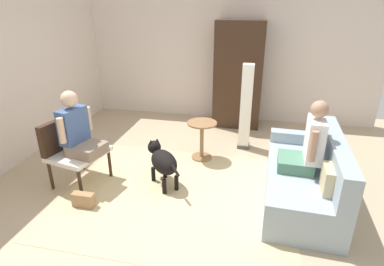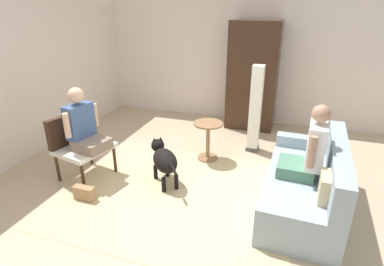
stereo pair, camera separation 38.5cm
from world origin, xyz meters
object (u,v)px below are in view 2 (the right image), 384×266
Objects in this scene: round_end_table at (208,138)px; armchair at (78,140)px; person_on_armchair at (83,125)px; dog at (164,159)px; armoire_cabinet at (253,76)px; handbag at (84,193)px; column_lamp at (255,110)px; couch at (307,186)px; person_on_couch at (309,150)px.

armchair is at bearing -146.65° from round_end_table.
person_on_armchair reaches higher than dog.
armoire_cabinet reaches higher than dog.
dog is 2.42× the size of handbag.
dog reaches higher than handbag.
column_lamp is 1.15m from armoire_cabinet.
couch reaches higher than round_end_table.
round_end_table is (-1.46, 0.87, 0.06)m from couch.
round_end_table is at bearing 67.31° from dog.
person_on_couch is 1.30× the size of dog.
handbag is at bearing -165.04° from couch.
person_on_couch is 2.76m from handbag.
column_lamp is 5.21× the size of handbag.
round_end_table is 0.30× the size of armoire_cabinet.
person_on_couch is at bearing 3.85° from person_on_armchair.
armchair is 1.24m from dog.
armoire_cabinet is (1.98, 2.68, 0.48)m from armchair.
person_on_couch is 2.73m from armoire_cabinet.
armoire_cabinet is (-1.06, 2.51, 0.70)m from couch.
column_lamp is (2.21, 1.60, 0.17)m from armchair.
handbag is (-0.80, -0.70, -0.26)m from dog.
couch is 1.70m from round_end_table.
armoire_cabinet is (-1.02, 2.52, 0.23)m from person_on_couch.
armchair reaches higher than handbag.
person_on_armchair is 1.36× the size of round_end_table.
couch is 0.88× the size of armoire_cabinet.
column_lamp is 0.70× the size of armoire_cabinet.
armoire_cabinet reaches higher than armchair.
dog is 1.77m from column_lamp.
dog is at bearing 7.98° from armchair.
column_lamp is (0.99, 1.43, 0.35)m from dog.
armchair is at bearing -176.98° from person_on_couch.
couch is 6.53× the size of handbag.
couch is 2.08× the size of person_on_couch.
person_on_armchair is at bearing -176.15° from person_on_couch.
round_end_table is at bearing 36.98° from person_on_armchair.
person_on_armchair is at bearing -141.51° from column_lamp.
round_end_table is 1.81m from armoire_cabinet.
person_on_couch is at bearing 3.02° from armchair.
armoire_cabinet is 7.39× the size of handbag.
handbag is (-1.56, -3.21, -0.92)m from armoire_cabinet.
armchair is 1.04× the size of person_on_couch.
person_on_couch is at bearing -61.10° from column_lamp.
dog is 2.70m from armoire_cabinet.
armchair is at bearing 167.96° from person_on_armchair.
couch is at bearing 20.11° from person_on_couch.
dog is (-1.83, -0.00, 0.05)m from couch.
handbag is at bearing -51.20° from armchair.
column_lamp reaches higher than couch.
round_end_table is 2.23× the size of handbag.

